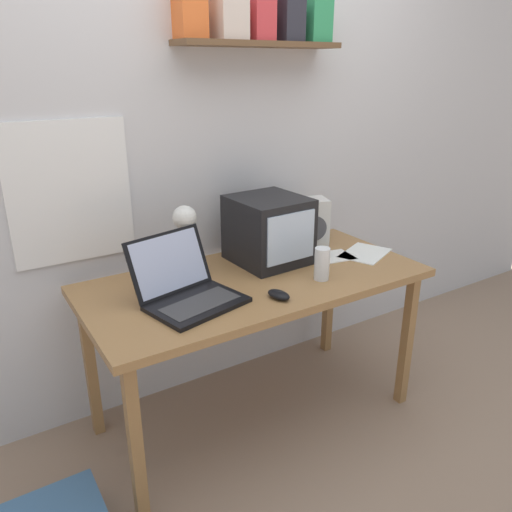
{
  "coord_description": "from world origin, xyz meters",
  "views": [
    {
      "loc": [
        -1.07,
        -1.7,
        1.6
      ],
      "look_at": [
        0.0,
        0.0,
        0.84
      ],
      "focal_mm": 35.0,
      "sensor_mm": 36.0,
      "label": 1
    }
  ],
  "objects_px": {
    "crt_monitor": "(268,230)",
    "corner_desk": "(256,291)",
    "computer_mouse": "(279,295)",
    "juice_glass": "(322,265)",
    "space_heater": "(310,222)",
    "loose_paper_near_monitor": "(365,253)",
    "printed_handout": "(330,257)",
    "desk_lamp": "(185,226)",
    "laptop": "(185,286)"
  },
  "relations": [
    {
      "from": "juice_glass",
      "to": "crt_monitor",
      "type": "bearing_deg",
      "value": 103.38
    },
    {
      "from": "desk_lamp",
      "to": "space_heater",
      "type": "relative_size",
      "value": 1.32
    },
    {
      "from": "corner_desk",
      "to": "printed_handout",
      "type": "height_order",
      "value": "printed_handout"
    },
    {
      "from": "laptop",
      "to": "loose_paper_near_monitor",
      "type": "distance_m",
      "value": 0.97
    },
    {
      "from": "space_heater",
      "to": "computer_mouse",
      "type": "distance_m",
      "value": 0.67
    },
    {
      "from": "corner_desk",
      "to": "loose_paper_near_monitor",
      "type": "relative_size",
      "value": 4.76
    },
    {
      "from": "juice_glass",
      "to": "printed_handout",
      "type": "xyz_separation_m",
      "value": [
        0.2,
        0.18,
        -0.06
      ]
    },
    {
      "from": "crt_monitor",
      "to": "computer_mouse",
      "type": "height_order",
      "value": "crt_monitor"
    },
    {
      "from": "desk_lamp",
      "to": "printed_handout",
      "type": "distance_m",
      "value": 0.74
    },
    {
      "from": "computer_mouse",
      "to": "printed_handout",
      "type": "height_order",
      "value": "computer_mouse"
    },
    {
      "from": "corner_desk",
      "to": "desk_lamp",
      "type": "xyz_separation_m",
      "value": [
        -0.24,
        0.18,
        0.3
      ]
    },
    {
      "from": "loose_paper_near_monitor",
      "to": "printed_handout",
      "type": "height_order",
      "value": "same"
    },
    {
      "from": "computer_mouse",
      "to": "juice_glass",
      "type": "bearing_deg",
      "value": 12.8
    },
    {
      "from": "loose_paper_near_monitor",
      "to": "printed_handout",
      "type": "xyz_separation_m",
      "value": [
        -0.18,
        0.05,
        0.0
      ]
    },
    {
      "from": "corner_desk",
      "to": "computer_mouse",
      "type": "bearing_deg",
      "value": -99.14
    },
    {
      "from": "space_heater",
      "to": "printed_handout",
      "type": "distance_m",
      "value": 0.23
    },
    {
      "from": "desk_lamp",
      "to": "crt_monitor",
      "type": "bearing_deg",
      "value": 16.97
    },
    {
      "from": "desk_lamp",
      "to": "juice_glass",
      "type": "xyz_separation_m",
      "value": [
        0.48,
        -0.35,
        -0.17
      ]
    },
    {
      "from": "space_heater",
      "to": "loose_paper_near_monitor",
      "type": "distance_m",
      "value": 0.32
    },
    {
      "from": "crt_monitor",
      "to": "computer_mouse",
      "type": "distance_m",
      "value": 0.44
    },
    {
      "from": "corner_desk",
      "to": "laptop",
      "type": "height_order",
      "value": "laptop"
    },
    {
      "from": "computer_mouse",
      "to": "laptop",
      "type": "bearing_deg",
      "value": 150.44
    },
    {
      "from": "corner_desk",
      "to": "crt_monitor",
      "type": "height_order",
      "value": "crt_monitor"
    },
    {
      "from": "laptop",
      "to": "printed_handout",
      "type": "height_order",
      "value": "laptop"
    },
    {
      "from": "crt_monitor",
      "to": "juice_glass",
      "type": "bearing_deg",
      "value": -79.42
    },
    {
      "from": "laptop",
      "to": "space_heater",
      "type": "relative_size",
      "value": 1.73
    },
    {
      "from": "space_heater",
      "to": "printed_handout",
      "type": "xyz_separation_m",
      "value": [
        -0.02,
        -0.2,
        -0.12
      ]
    },
    {
      "from": "laptop",
      "to": "juice_glass",
      "type": "distance_m",
      "value": 0.6
    },
    {
      "from": "computer_mouse",
      "to": "printed_handout",
      "type": "relative_size",
      "value": 0.48
    },
    {
      "from": "corner_desk",
      "to": "laptop",
      "type": "xyz_separation_m",
      "value": [
        -0.36,
        -0.05,
        0.13
      ]
    },
    {
      "from": "laptop",
      "to": "space_heater",
      "type": "xyz_separation_m",
      "value": [
        0.82,
        0.26,
        0.06
      ]
    },
    {
      "from": "corner_desk",
      "to": "printed_handout",
      "type": "relative_size",
      "value": 6.22
    },
    {
      "from": "crt_monitor",
      "to": "corner_desk",
      "type": "bearing_deg",
      "value": -141.07
    },
    {
      "from": "desk_lamp",
      "to": "loose_paper_near_monitor",
      "type": "xyz_separation_m",
      "value": [
        0.86,
        -0.22,
        -0.23
      ]
    },
    {
      "from": "computer_mouse",
      "to": "crt_monitor",
      "type": "bearing_deg",
      "value": 62.25
    },
    {
      "from": "loose_paper_near_monitor",
      "to": "space_heater",
      "type": "bearing_deg",
      "value": 122.12
    },
    {
      "from": "corner_desk",
      "to": "space_heater",
      "type": "bearing_deg",
      "value": 24.9
    },
    {
      "from": "crt_monitor",
      "to": "desk_lamp",
      "type": "bearing_deg",
      "value": 171.39
    },
    {
      "from": "printed_handout",
      "to": "loose_paper_near_monitor",
      "type": "bearing_deg",
      "value": -15.82
    },
    {
      "from": "juice_glass",
      "to": "loose_paper_near_monitor",
      "type": "height_order",
      "value": "juice_glass"
    },
    {
      "from": "desk_lamp",
      "to": "printed_handout",
      "type": "relative_size",
      "value": 1.33
    },
    {
      "from": "laptop",
      "to": "juice_glass",
      "type": "bearing_deg",
      "value": -24.93
    },
    {
      "from": "crt_monitor",
      "to": "computer_mouse",
      "type": "xyz_separation_m",
      "value": [
        -0.19,
        -0.37,
        -0.14
      ]
    },
    {
      "from": "laptop",
      "to": "printed_handout",
      "type": "distance_m",
      "value": 0.8
    },
    {
      "from": "space_heater",
      "to": "loose_paper_near_monitor",
      "type": "height_order",
      "value": "space_heater"
    },
    {
      "from": "space_heater",
      "to": "crt_monitor",
      "type": "bearing_deg",
      "value": -148.69
    },
    {
      "from": "computer_mouse",
      "to": "corner_desk",
      "type": "bearing_deg",
      "value": 80.86
    },
    {
      "from": "laptop",
      "to": "loose_paper_near_monitor",
      "type": "height_order",
      "value": "laptop"
    },
    {
      "from": "laptop",
      "to": "juice_glass",
      "type": "height_order",
      "value": "laptop"
    },
    {
      "from": "juice_glass",
      "to": "laptop",
      "type": "bearing_deg",
      "value": 168.32
    }
  ]
}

